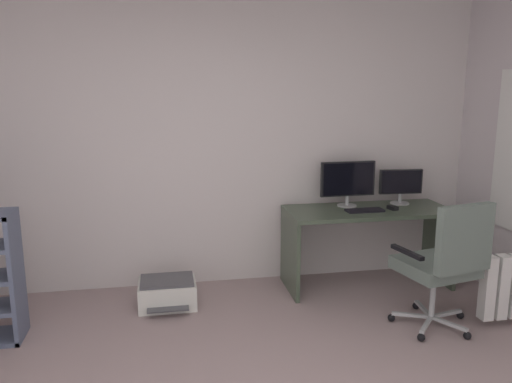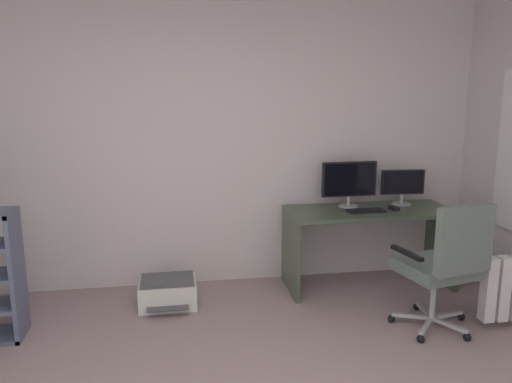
# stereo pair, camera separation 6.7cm
# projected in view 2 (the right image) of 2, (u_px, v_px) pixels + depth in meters

# --- Properties ---
(wall_back) EXTENTS (5.12, 0.10, 2.70)m
(wall_back) POSITION_uv_depth(u_px,v_px,m) (205.00, 141.00, 4.73)
(wall_back) COLOR silver
(wall_back) RESTS_ON ground
(desk) EXTENTS (1.51, 0.62, 0.74)m
(desk) POSITION_uv_depth(u_px,v_px,m) (369.00, 230.00, 4.74)
(desk) COLOR #43503E
(desk) RESTS_ON ground
(monitor_main) EXTENTS (0.52, 0.18, 0.42)m
(monitor_main) POSITION_uv_depth(u_px,v_px,m) (349.00, 181.00, 4.77)
(monitor_main) COLOR #B2B5B7
(monitor_main) RESTS_ON desk
(monitor_secondary) EXTENTS (0.41, 0.18, 0.33)m
(monitor_secondary) POSITION_uv_depth(u_px,v_px,m) (403.00, 184.00, 4.86)
(monitor_secondary) COLOR #B2B5B7
(monitor_secondary) RESTS_ON desk
(keyboard) EXTENTS (0.34, 0.14, 0.02)m
(keyboard) POSITION_uv_depth(u_px,v_px,m) (366.00, 211.00, 4.61)
(keyboard) COLOR black
(keyboard) RESTS_ON desk
(computer_mouse) EXTENTS (0.08, 0.11, 0.03)m
(computer_mouse) POSITION_uv_depth(u_px,v_px,m) (394.00, 208.00, 4.67)
(computer_mouse) COLOR black
(computer_mouse) RESTS_ON desk
(office_chair) EXTENTS (0.65, 0.68, 1.03)m
(office_chair) POSITION_uv_depth(u_px,v_px,m) (445.00, 261.00, 3.82)
(office_chair) COLOR #B7BABC
(office_chair) RESTS_ON ground
(printer) EXTENTS (0.48, 0.44, 0.24)m
(printer) POSITION_uv_depth(u_px,v_px,m) (168.00, 292.00, 4.39)
(printer) COLOR silver
(printer) RESTS_ON ground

